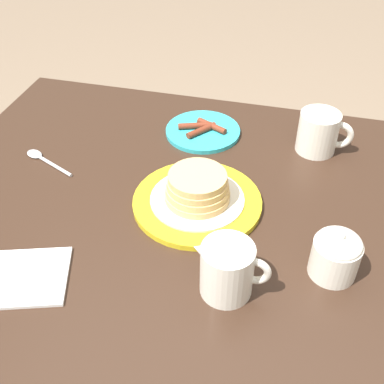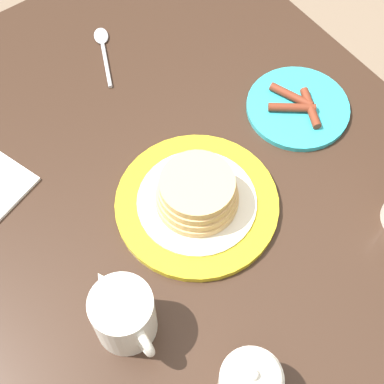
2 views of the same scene
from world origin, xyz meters
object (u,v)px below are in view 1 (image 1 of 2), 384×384
object	(u,v)px
sugar_bowl	(336,254)
napkin	(16,278)
coffee_mug	(319,132)
creamer_pitcher	(227,269)
side_plate_bacon	(203,131)
spoon	(42,158)
pancake_plate	(197,195)

from	to	relation	value
sugar_bowl	napkin	world-z (taller)	sugar_bowl
coffee_mug	creamer_pitcher	bearing A→B (deg)	-105.50
side_plate_bacon	creamer_pitcher	bearing A→B (deg)	-72.16
creamer_pitcher	spoon	size ratio (longest dim) A/B	0.93
side_plate_bacon	creamer_pitcher	distance (m)	0.45
pancake_plate	napkin	bearing A→B (deg)	-133.93
coffee_mug	napkin	size ratio (longest dim) A/B	0.60
napkin	spoon	distance (m)	0.33
creamer_pitcher	spoon	world-z (taller)	creamer_pitcher
coffee_mug	napkin	distance (m)	0.66
side_plate_bacon	creamer_pitcher	xyz separation A→B (m)	(0.14, -0.43, 0.04)
pancake_plate	side_plate_bacon	distance (m)	0.25
sugar_bowl	spoon	world-z (taller)	sugar_bowl
coffee_mug	sugar_bowl	world-z (taller)	same
pancake_plate	spoon	distance (m)	0.36
creamer_pitcher	sugar_bowl	bearing A→B (deg)	25.78
creamer_pitcher	coffee_mug	bearing A→B (deg)	74.50
spoon	creamer_pitcher	bearing A→B (deg)	-28.60
coffee_mug	spoon	bearing A→B (deg)	-162.10
coffee_mug	sugar_bowl	size ratio (longest dim) A/B	1.30
side_plate_bacon	spoon	bearing A→B (deg)	-149.05
creamer_pitcher	pancake_plate	bearing A→B (deg)	116.20
napkin	spoon	xyz separation A→B (m)	(-0.11, 0.31, 0.00)
pancake_plate	spoon	size ratio (longest dim) A/B	1.83
coffee_mug	pancake_plate	bearing A→B (deg)	-131.13
coffee_mug	napkin	bearing A→B (deg)	-132.59
coffee_mug	spoon	xyz separation A→B (m)	(-0.56, -0.18, -0.04)
sugar_bowl	napkin	distance (m)	0.51
sugar_bowl	side_plate_bacon	bearing A→B (deg)	130.49
pancake_plate	napkin	xyz separation A→B (m)	(-0.24, -0.25, -0.02)
pancake_plate	napkin	size ratio (longest dim) A/B	1.25
coffee_mug	spoon	size ratio (longest dim) A/B	0.88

